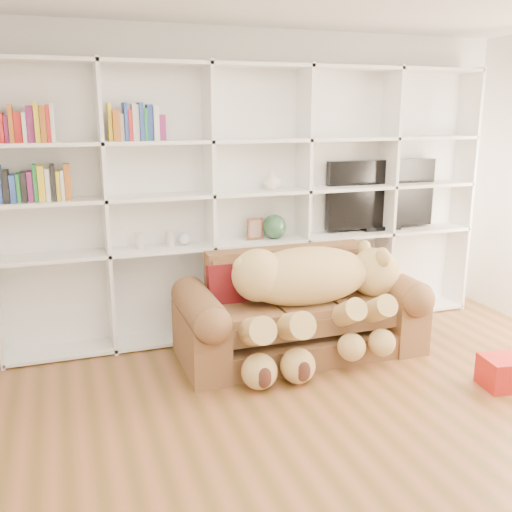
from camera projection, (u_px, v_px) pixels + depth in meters
name	position (u px, v px, depth m)	size (l,w,h in m)	color
floor	(390.00, 470.00, 3.27)	(5.00, 5.00, 0.00)	brown
wall_back	(251.00, 184.00, 5.22)	(5.00, 0.02, 2.70)	white
bookshelf	(230.00, 192.00, 5.03)	(4.43, 0.35, 2.40)	white
sofa	(299.00, 316.00, 4.81)	(2.02, 0.87, 0.85)	brown
teddy_bear	(312.00, 289.00, 4.59)	(1.62, 0.86, 0.94)	tan
throw_pillow	(229.00, 285.00, 4.68)	(0.35, 0.11, 0.35)	#611210
gift_box	(502.00, 372.00, 4.22)	(0.29, 0.27, 0.23)	red
tv	(381.00, 195.00, 5.54)	(1.15, 0.18, 0.68)	black
picture_frame	(255.00, 229.00, 5.13)	(0.15, 0.03, 0.19)	brown
green_vase	(274.00, 227.00, 5.19)	(0.22, 0.22, 0.22)	#2A5235
figurine_tall	(139.00, 241.00, 4.81)	(0.07, 0.07, 0.14)	beige
figurine_short	(170.00, 239.00, 4.89)	(0.08, 0.08, 0.13)	beige
snow_globe	(185.00, 239.00, 4.94)	(0.11, 0.11, 0.11)	silver
shelf_vase	(272.00, 180.00, 5.08)	(0.16, 0.16, 0.17)	silver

